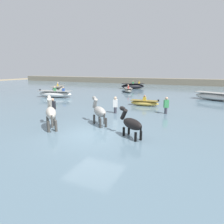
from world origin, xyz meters
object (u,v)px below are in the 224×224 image
Objects in this scene: horse_flank_pinto at (51,114)px; boat_mid_outer at (145,103)px; boat_near_port at (133,86)px; horse_lead_grey at (99,112)px; horse_trailing_black at (131,124)px; boat_distant_east at (215,96)px; person_onlooker_right at (53,109)px; person_wading_mid at (166,108)px; boat_mid_channel at (55,94)px; boat_near_starboard at (128,90)px; person_spectator_far at (115,107)px; boat_far_offshore at (58,89)px.

boat_mid_outer is (2.81, 8.38, -0.57)m from horse_flank_pinto.
boat_near_port is at bearing 112.23° from boat_mid_outer.
horse_lead_grey is at bearing -76.89° from boat_near_port.
boat_distant_east is at bearing 72.91° from horse_trailing_black.
boat_distant_east is at bearing 59.12° from horse_flank_pinto.
boat_near_port reaches higher than boat_mid_outer.
horse_trailing_black is 6.41m from person_onlooker_right.
boat_distant_east is 15.87m from person_onlooker_right.
horse_trailing_black is 0.44× the size of boat_distant_east.
boat_near_port is 2.41× the size of person_wading_mid.
horse_lead_grey reaches higher than person_onlooker_right.
boat_mid_channel is at bearing 142.06° from horse_lead_grey.
boat_near_port reaches higher than boat_distant_east.
boat_near_starboard is at bearing 103.79° from horse_lead_grey.
boat_mid_outer is 3.88m from person_spectator_far.
boat_near_starboard is 9.88m from boat_mid_channel.
person_spectator_far is at bearing 34.64° from person_onlooker_right.
horse_lead_grey is 3.07m from person_spectator_far.
boat_far_offshore is at bearing -160.71° from boat_near_starboard.
person_onlooker_right is at bearing -130.88° from boat_distant_east.
boat_near_starboard is 1.16× the size of boat_mid_outer.
horse_trailing_black is at bearing -40.84° from boat_far_offshore.
person_spectator_far is 1.00× the size of person_wading_mid.
person_spectator_far is (9.36, -4.52, 0.06)m from boat_mid_channel.
person_spectator_far is at bearing -74.43° from boat_near_starboard.
boat_far_offshore is 15.80m from person_spectator_far.
person_wading_mid is (-3.55, -8.26, 0.05)m from boat_distant_east.
horse_flank_pinto reaches higher than boat_mid_channel.
boat_near_port is at bearing 103.11° from horse_lead_grey.
horse_trailing_black is at bearing -27.57° from horse_lead_grey.
boat_far_offshore reaches higher than person_spectator_far.
boat_far_offshore reaches higher than boat_mid_outer.
person_wading_mid is (4.97, 6.00, -0.38)m from horse_flank_pinto.
boat_far_offshore reaches higher than person_wading_mid.
boat_near_starboard is 1.75× the size of person_onlooker_right.
person_wading_mid is at bearing -14.19° from boat_mid_channel.
person_onlooker_right is at bearing -127.33° from boat_mid_outer.
boat_distant_east is at bearing 17.29° from boat_mid_channel.
person_spectator_far is (3.47, -12.45, 0.13)m from boat_near_starboard.
horse_lead_grey is 3.90m from person_onlooker_right.
horse_lead_grey is 2.58m from horse_flank_pinto.
person_spectator_far reaches higher than boat_mid_outer.
horse_flank_pinto is 12.01m from boat_mid_channel.
boat_mid_outer is 1.51× the size of person_spectator_far.
boat_distant_east is 19.75m from boat_far_offshore.
boat_mid_channel is at bearing -111.18° from boat_near_port.
boat_mid_outer is at bearing 52.67° from person_onlooker_right.
boat_near_starboard is 0.70× the size of boat_far_offshore.
boat_mid_outer is (14.03, -5.47, -0.15)m from boat_far_offshore.
person_wading_mid is at bearing -47.78° from boat_mid_outer.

